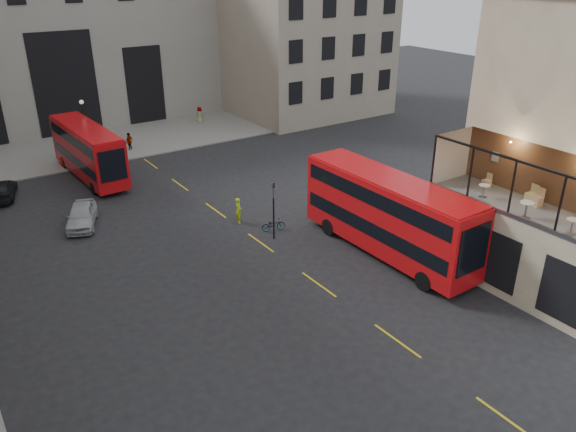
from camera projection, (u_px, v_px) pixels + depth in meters
ground at (427, 326)px, 27.04m from camera, size 140.00×140.00×0.00m
host_frontage at (518, 249)px, 29.44m from camera, size 3.00×11.00×4.50m
cafe_floor at (525, 209)px, 28.48m from camera, size 3.00×10.00×0.10m
gateway at (45, 33)px, 56.55m from camera, size 35.00×10.60×18.00m
building_right at (294, 15)px, 62.96m from camera, size 16.60×18.60×20.00m
pavement_far at (77, 148)px, 52.43m from camera, size 40.00×12.00×0.12m
traffic_light_near at (274, 204)px, 34.51m from camera, size 0.16×0.20×3.80m
street_lamp_b at (86, 134)px, 48.45m from camera, size 0.36×0.36×5.33m
bus_near at (388, 212)px, 32.69m from camera, size 2.89×12.08×4.81m
bus_far at (88, 149)px, 44.53m from camera, size 2.91×10.75×4.25m
car_a at (82, 215)px, 37.00m from camera, size 3.25×4.65×1.47m
car_b at (86, 161)px, 47.16m from camera, size 3.71×4.17×1.37m
car_c at (2, 190)px, 41.32m from camera, size 2.89×4.73×1.28m
bicycle at (273, 225)px, 36.44m from camera, size 1.65×0.93×0.82m
cyclist at (239, 210)px, 37.37m from camera, size 0.60×0.74×1.76m
pedestrian_b at (91, 166)px, 45.32m from camera, size 1.37×1.07×1.87m
pedestrian_c at (129, 142)px, 51.56m from camera, size 1.06×0.89×1.70m
pedestrian_d at (200, 115)px, 60.23m from camera, size 0.85×1.02×1.78m
cafe_table_near at (572, 224)px, 25.65m from camera, size 0.57×0.57×0.72m
cafe_table_mid at (526, 207)px, 27.21m from camera, size 0.66×0.66×0.82m
cafe_table_far at (484, 189)px, 29.61m from camera, size 0.56×0.56×0.70m
cafe_chair_b at (531, 197)px, 29.07m from camera, size 0.52×0.52×0.95m
cafe_chair_c at (537, 201)px, 28.65m from camera, size 0.50×0.50×0.95m
cafe_chair_d at (487, 183)px, 31.04m from camera, size 0.43×0.43×0.78m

